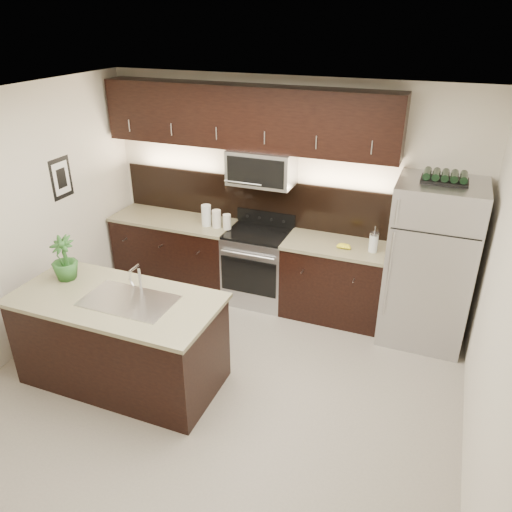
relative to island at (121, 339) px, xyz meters
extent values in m
plane|color=gray|center=(0.93, 0.23, -0.47)|extent=(4.50, 4.50, 0.00)
cube|color=beige|center=(0.93, 2.23, 0.88)|extent=(4.50, 0.02, 2.70)
cube|color=beige|center=(0.93, -1.77, 0.88)|extent=(4.50, 0.02, 2.70)
cube|color=beige|center=(-1.32, 0.23, 0.88)|extent=(0.02, 4.00, 2.70)
cube|color=beige|center=(3.18, 0.23, 0.88)|extent=(0.02, 4.00, 2.70)
cube|color=white|center=(0.93, 0.23, 2.23)|extent=(4.50, 4.00, 0.02)
cube|color=black|center=(-1.31, 0.98, 1.18)|extent=(0.01, 0.32, 0.46)
cube|color=white|center=(-1.31, 0.98, 1.18)|extent=(0.00, 0.24, 0.36)
cube|color=black|center=(-0.49, 1.92, -0.02)|extent=(1.57, 0.62, 0.90)
cube|color=black|center=(1.64, 1.92, -0.02)|extent=(1.16, 0.62, 0.90)
cube|color=#B2B2B7|center=(0.68, 1.92, -0.02)|extent=(0.76, 0.62, 0.90)
cube|color=black|center=(0.68, 1.92, 0.44)|extent=(0.76, 0.60, 0.03)
cube|color=tan|center=(-0.49, 1.92, 0.45)|extent=(1.59, 0.65, 0.04)
cube|color=tan|center=(1.64, 1.92, 0.45)|extent=(1.18, 0.65, 0.04)
cube|color=black|center=(0.47, 2.22, 0.75)|extent=(3.49, 0.02, 0.56)
cube|color=#B2B2B7|center=(0.68, 2.03, 1.23)|extent=(0.76, 0.40, 0.40)
cube|color=black|center=(0.47, 2.07, 1.78)|extent=(3.49, 0.33, 0.70)
cube|color=black|center=(0.00, 0.00, -0.02)|extent=(1.90, 0.90, 0.90)
cube|color=tan|center=(0.00, 0.00, 0.45)|extent=(1.96, 0.96, 0.04)
cube|color=silver|center=(0.15, 0.00, 0.47)|extent=(0.84, 0.50, 0.01)
cylinder|color=silver|center=(0.15, 0.21, 0.59)|extent=(0.03, 0.03, 0.24)
cylinder|color=silver|center=(0.15, 0.14, 0.74)|extent=(0.02, 0.14, 0.02)
cylinder|color=silver|center=(0.15, 0.07, 0.69)|extent=(0.02, 0.02, 0.10)
cube|color=#B2B2B7|center=(2.67, 1.86, 0.43)|extent=(0.87, 0.79, 1.81)
cube|color=black|center=(2.67, 1.86, 1.35)|extent=(0.45, 0.28, 0.03)
cylinder|color=black|center=(2.50, 1.86, 1.41)|extent=(0.07, 0.26, 0.07)
cylinder|color=black|center=(2.58, 1.86, 1.41)|extent=(0.07, 0.26, 0.07)
cylinder|color=black|center=(2.67, 1.86, 1.41)|extent=(0.07, 0.26, 0.07)
cylinder|color=black|center=(2.75, 1.86, 1.41)|extent=(0.07, 0.26, 0.07)
cylinder|color=black|center=(2.84, 1.86, 1.41)|extent=(0.07, 0.26, 0.07)
imported|color=#295B24|center=(-0.66, 0.14, 0.69)|extent=(0.26, 0.26, 0.45)
cylinder|color=silver|center=(0.01, 1.87, 0.60)|extent=(0.12, 0.12, 0.26)
cylinder|color=silver|center=(0.16, 1.87, 0.58)|extent=(0.11, 0.11, 0.22)
cylinder|color=silver|center=(0.30, 1.86, 0.56)|extent=(0.10, 0.10, 0.19)
cylinder|color=silver|center=(2.05, 1.87, 0.57)|extent=(0.10, 0.10, 0.20)
cylinder|color=silver|center=(2.05, 1.87, 0.67)|extent=(0.10, 0.10, 0.02)
cylinder|color=silver|center=(2.05, 1.87, 0.72)|extent=(0.01, 0.01, 0.08)
ellipsoid|color=yellow|center=(1.70, 1.84, 0.49)|extent=(0.16, 0.13, 0.05)
camera|label=1|loc=(2.67, -3.21, 2.86)|focal=35.00mm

